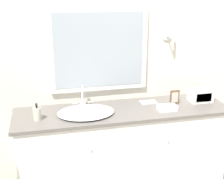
# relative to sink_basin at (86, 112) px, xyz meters

# --- Properties ---
(wall_back) EXTENTS (8.00, 0.18, 2.55)m
(wall_back) POSITION_rel_sink_basin_xyz_m (0.34, 0.31, 0.35)
(wall_back) COLOR silver
(wall_back) RESTS_ON ground_plane
(vanity_counter) EXTENTS (1.95, 0.54, 0.91)m
(vanity_counter) POSITION_rel_sink_basin_xyz_m (0.34, 0.02, -0.47)
(vanity_counter) COLOR white
(vanity_counter) RESTS_ON ground_plane
(sink_basin) EXTENTS (0.50, 0.42, 0.20)m
(sink_basin) POSITION_rel_sink_basin_xyz_m (0.00, 0.00, 0.00)
(sink_basin) COLOR white
(sink_basin) RESTS_ON vanity_counter
(soap_bottle) EXTENTS (0.07, 0.07, 0.15)m
(soap_bottle) POSITION_rel_sink_basin_xyz_m (-0.41, -0.04, 0.04)
(soap_bottle) COLOR beige
(soap_bottle) RESTS_ON vanity_counter
(appliance_box) EXTENTS (0.21, 0.15, 0.12)m
(appliance_box) POSITION_rel_sink_basin_xyz_m (1.13, 0.06, 0.04)
(appliance_box) COLOR white
(appliance_box) RESTS_ON vanity_counter
(picture_frame) EXTENTS (0.09, 0.01, 0.14)m
(picture_frame) POSITION_rel_sink_basin_xyz_m (0.85, 0.04, 0.05)
(picture_frame) COLOR brown
(picture_frame) RESTS_ON vanity_counter
(hand_towel_near_sink) EXTENTS (0.17, 0.10, 0.05)m
(hand_towel_near_sink) POSITION_rel_sink_basin_xyz_m (0.73, -0.09, 0.00)
(hand_towel_near_sink) COLOR white
(hand_towel_near_sink) RESTS_ON vanity_counter
(metal_tray) EXTENTS (0.16, 0.11, 0.01)m
(metal_tray) POSITION_rel_sink_basin_xyz_m (0.62, 0.12, -0.01)
(metal_tray) COLOR #ADADB2
(metal_tray) RESTS_ON vanity_counter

